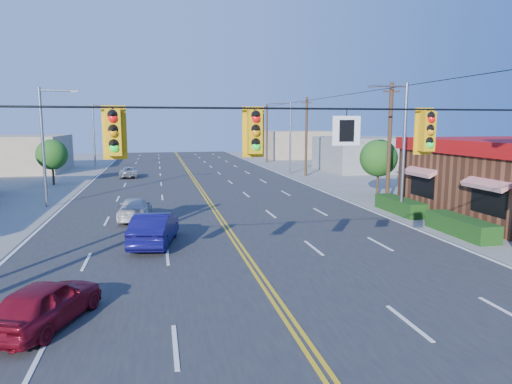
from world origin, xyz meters
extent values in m
plane|color=gray|center=(0.00, 0.00, 0.00)|extent=(160.00, 160.00, 0.00)
cube|color=#2D2D30|center=(0.00, 20.00, 0.03)|extent=(20.00, 120.00, 0.06)
cylinder|color=black|center=(0.00, 0.00, 6.00)|extent=(24.00, 0.05, 0.05)
cube|color=white|center=(1.20, 0.00, 5.45)|extent=(0.75, 0.04, 0.75)
cube|color=#D89E0C|center=(-4.50, 0.00, 5.42)|extent=(0.55, 0.34, 1.25)
cube|color=#D89E0C|center=(-1.20, 0.00, 5.42)|extent=(0.55, 0.34, 1.25)
cube|color=#D89E0C|center=(3.50, 0.00, 5.42)|extent=(0.55, 0.34, 1.25)
cube|color=#194214|center=(11.50, 12.00, 0.45)|extent=(1.20, 9.00, 0.90)
cylinder|color=gray|center=(11.00, 14.00, 4.00)|extent=(0.20, 0.20, 8.00)
cylinder|color=gray|center=(9.90, 14.00, 7.80)|extent=(2.20, 0.12, 0.12)
cube|color=gray|center=(8.80, 14.00, 7.75)|extent=(0.50, 0.25, 0.15)
cylinder|color=gray|center=(11.00, 38.00, 4.00)|extent=(0.20, 0.20, 8.00)
cylinder|color=gray|center=(9.90, 38.00, 7.80)|extent=(2.20, 0.12, 0.12)
cube|color=gray|center=(8.80, 38.00, 7.75)|extent=(0.50, 0.25, 0.15)
cylinder|color=gray|center=(-11.00, 22.00, 4.00)|extent=(0.20, 0.20, 8.00)
cylinder|color=gray|center=(-9.90, 22.00, 7.80)|extent=(2.20, 0.12, 0.12)
cube|color=gray|center=(-8.80, 22.00, 7.75)|extent=(0.50, 0.25, 0.15)
cylinder|color=gray|center=(-11.00, 48.00, 4.00)|extent=(0.20, 0.20, 8.00)
cylinder|color=gray|center=(-9.90, 48.00, 7.80)|extent=(2.20, 0.12, 0.12)
cube|color=gray|center=(-8.80, 48.00, 7.75)|extent=(0.50, 0.25, 0.15)
cylinder|color=#47301E|center=(12.20, 18.00, 4.20)|extent=(0.28, 0.28, 8.40)
cylinder|color=#47301E|center=(12.20, 36.00, 4.20)|extent=(0.28, 0.28, 8.40)
cylinder|color=#47301E|center=(12.20, 54.00, 4.20)|extent=(0.28, 0.28, 8.40)
cylinder|color=#47301E|center=(13.50, 22.00, 1.05)|extent=(0.20, 0.20, 2.10)
sphere|color=#235B19|center=(13.50, 22.00, 2.94)|extent=(2.94, 2.94, 2.94)
cylinder|color=#47301E|center=(-13.00, 34.00, 1.00)|extent=(0.20, 0.20, 2.00)
sphere|color=#235B19|center=(-13.00, 34.00, 2.80)|extent=(2.80, 2.80, 2.80)
cube|color=gray|center=(22.00, 40.00, 2.00)|extent=(12.00, 10.00, 4.00)
cube|color=tan|center=(-20.00, 48.00, 2.10)|extent=(11.00, 12.00, 4.20)
cube|color=tan|center=(19.00, 62.00, 2.20)|extent=(10.00, 10.00, 4.40)
imported|color=maroon|center=(-6.69, 2.00, 0.66)|extent=(2.91, 4.15, 1.31)
imported|color=#0F0D4E|center=(-3.77, 10.19, 0.76)|extent=(2.43, 4.84, 1.52)
imported|color=beige|center=(-4.91, 16.13, 0.63)|extent=(1.95, 4.40, 1.26)
imported|color=silver|center=(-6.51, 38.12, 0.55)|extent=(2.07, 4.09, 1.11)
camera|label=1|loc=(-3.55, -10.98, 5.64)|focal=32.00mm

